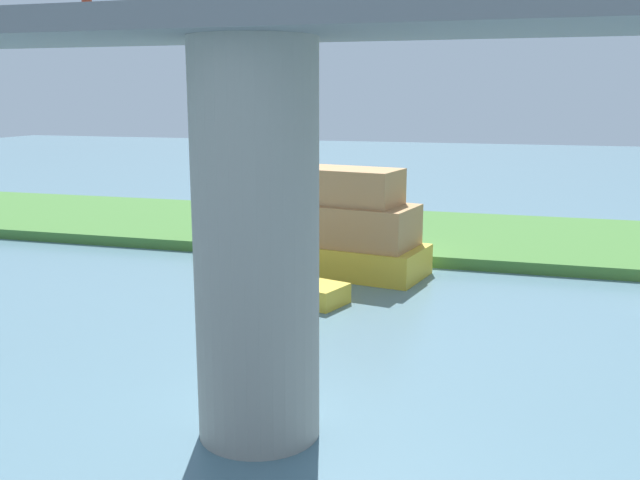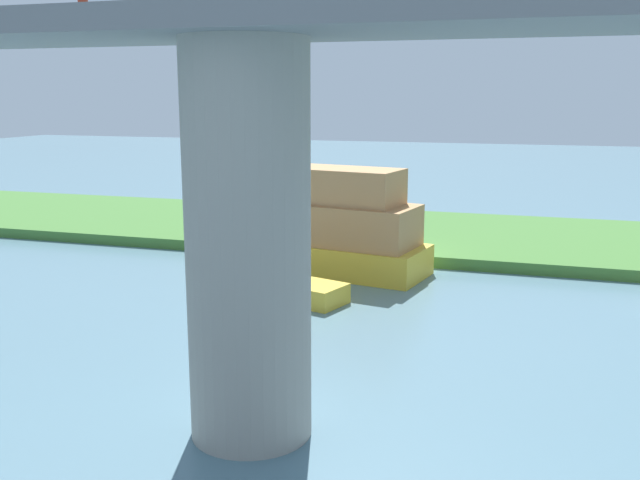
% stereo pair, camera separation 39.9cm
% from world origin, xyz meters
% --- Properties ---
extents(ground_plane, '(160.00, 160.00, 0.00)m').
position_xyz_m(ground_plane, '(0.00, 0.00, 0.00)').
color(ground_plane, slate).
extents(grassy_bank, '(80.00, 12.00, 0.50)m').
position_xyz_m(grassy_bank, '(0.00, -6.00, 0.25)').
color(grassy_bank, '#427533').
rests_on(grassy_bank, ground).
extents(bridge_pylon, '(2.63, 2.63, 8.40)m').
position_xyz_m(bridge_pylon, '(-0.88, 16.19, 4.20)').
color(bridge_pylon, '#9E998E').
rests_on(bridge_pylon, ground).
extents(bridge_span, '(70.74, 4.30, 3.25)m').
position_xyz_m(bridge_span, '(-0.88, 16.18, 8.90)').
color(bridge_span, slate).
rests_on(bridge_span, bridge_pylon).
extents(person_on_bank, '(0.37, 0.37, 1.39)m').
position_xyz_m(person_on_bank, '(4.66, -1.83, 1.20)').
color(person_on_bank, '#2D334C').
rests_on(person_on_bank, grassy_bank).
extents(mooring_post, '(0.20, 0.20, 0.74)m').
position_xyz_m(mooring_post, '(6.04, -1.34, 0.87)').
color(mooring_post, brown).
rests_on(mooring_post, grassy_bank).
extents(motorboat_white, '(9.71, 4.75, 4.75)m').
position_xyz_m(motorboat_white, '(1.94, 1.62, 1.76)').
color(motorboat_white, gold).
rests_on(motorboat_white, ground).
extents(skiff_small, '(4.87, 2.94, 1.53)m').
position_xyz_m(skiff_small, '(2.18, 6.03, 0.55)').
color(skiff_small, gold).
rests_on(skiff_small, ground).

